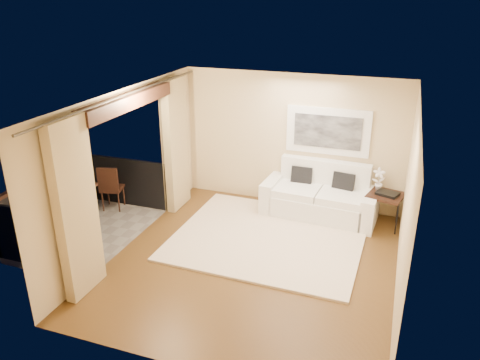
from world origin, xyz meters
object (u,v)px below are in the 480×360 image
at_px(sofa, 320,197).
at_px(orchid, 379,179).
at_px(balcony_chair_near, 44,212).
at_px(ice_bucket, 66,178).
at_px(bistro_table, 72,190).
at_px(balcony_chair_far, 110,185).
at_px(side_table, 386,197).

bearing_deg(sofa, orchid, 6.17).
distance_m(orchid, balcony_chair_near, 6.08).
bearing_deg(balcony_chair_near, orchid, 28.66).
relative_size(sofa, ice_bucket, 11.26).
height_order(orchid, ice_bucket, orchid).
xyz_separation_m(sofa, bistro_table, (-4.31, -1.94, 0.33)).
height_order(balcony_chair_far, ice_bucket, ice_bucket).
height_order(sofa, balcony_chair_far, sofa).
bearing_deg(sofa, ice_bucket, -153.82).
distance_m(side_table, balcony_chair_near, 6.15).
distance_m(side_table, bistro_table, 5.83).
distance_m(sofa, bistro_table, 4.74).
distance_m(sofa, balcony_chair_near, 5.13).
height_order(sofa, orchid, orchid).
relative_size(sofa, balcony_chair_near, 2.33).
xyz_separation_m(sofa, balcony_chair_far, (-4.01, -1.19, 0.17)).
height_order(orchid, balcony_chair_near, orchid).
height_order(sofa, balcony_chair_near, sofa).
relative_size(side_table, bistro_table, 0.94).
bearing_deg(side_table, sofa, 175.36).
relative_size(balcony_chair_far, balcony_chair_near, 0.98).
relative_size(sofa, orchid, 5.09).
bearing_deg(balcony_chair_near, balcony_chair_far, 78.12).
height_order(sofa, side_table, sofa).
xyz_separation_m(orchid, balcony_chair_far, (-5.07, -1.24, -0.34)).
bearing_deg(bistro_table, sofa, 24.23).
bearing_deg(side_table, orchid, 138.88).
distance_m(balcony_chair_far, ice_bucket, 0.88).
height_order(orchid, balcony_chair_far, orchid).
distance_m(sofa, ice_bucket, 4.89).
bearing_deg(orchid, bistro_table, -159.72).
bearing_deg(sofa, side_table, -0.83).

